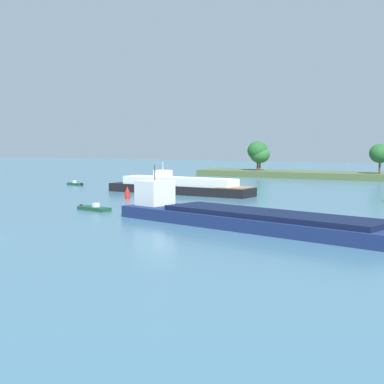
{
  "coord_description": "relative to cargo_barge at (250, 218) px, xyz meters",
  "views": [
    {
      "loc": [
        41.43,
        -33.73,
        8.45
      ],
      "look_at": [
        0.29,
        39.41,
        1.2
      ],
      "focal_mm": 54.5,
      "sensor_mm": 36.0,
      "label": 1
    }
  ],
  "objects": [
    {
      "name": "small_motorboat",
      "position": [
        -52.59,
        35.29,
        -0.71
      ],
      "size": [
        4.35,
        2.19,
        0.93
      ],
      "color": "#19472D",
      "rests_on": "ground"
    },
    {
      "name": "channel_buoy_red",
      "position": [
        -27.39,
        17.54,
        -0.15
      ],
      "size": [
        0.7,
        0.7,
        1.9
      ],
      "color": "red",
      "rests_on": "ground"
    },
    {
      "name": "white_riverboat",
      "position": [
        -25.32,
        29.11,
        0.29
      ],
      "size": [
        26.01,
        6.11,
        5.18
      ],
      "color": "black",
      "rests_on": "ground"
    },
    {
      "name": "cargo_barge",
      "position": [
        0.0,
        0.0,
        0.0
      ],
      "size": [
        33.69,
        13.85,
        5.86
      ],
      "color": "navy",
      "rests_on": "ground"
    },
    {
      "name": "fishing_skiff",
      "position": [
        -22.71,
        4.0,
        -0.71
      ],
      "size": [
        5.12,
        2.47,
        0.95
      ],
      "color": "#19472D",
      "rests_on": "ground"
    }
  ]
}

